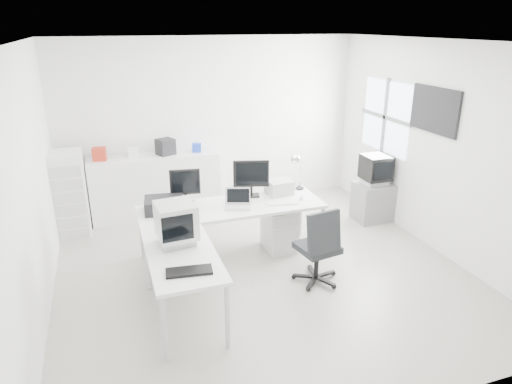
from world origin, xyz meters
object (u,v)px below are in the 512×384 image
object	(u,v)px
lcd_monitor_small	(185,186)
office_chair	(317,244)
laptop	(237,200)
tv_cabinet	(373,202)
main_desk	(232,232)
crt_tv	(376,170)
crt_monitor	(176,226)
side_desk	(184,285)
lcd_monitor_large	(251,179)
laser_printer	(279,187)
inkjet_printer	(164,205)
sideboard	(156,186)
filing_cabinet	(71,195)
drawer_pedestal	(280,228)

from	to	relation	value
lcd_monitor_small	office_chair	size ratio (longest dim) A/B	0.49
laptop	tv_cabinet	size ratio (longest dim) A/B	0.55
main_desk	tv_cabinet	bearing A→B (deg)	11.10
crt_tv	laptop	bearing A→B (deg)	-166.42
crt_monitor	laptop	bearing A→B (deg)	34.98
side_desk	lcd_monitor_large	bearing A→B (deg)	48.37
main_desk	laser_printer	world-z (taller)	laser_printer
inkjet_printer	laptop	world-z (taller)	laptop
sideboard	laser_printer	bearing A→B (deg)	-45.80
main_desk	tv_cabinet	size ratio (longest dim) A/B	3.93
side_desk	lcd_monitor_large	world-z (taller)	lcd_monitor_large
filing_cabinet	drawer_pedestal	bearing A→B (deg)	-26.79
tv_cabinet	filing_cabinet	bearing A→B (deg)	168.14
drawer_pedestal	tv_cabinet	xyz separation A→B (m)	(1.77, 0.43, 0.01)
side_desk	laptop	size ratio (longest dim) A/B	4.15
lcd_monitor_small	crt_tv	xyz separation A→B (m)	(3.02, 0.23, -0.16)
inkjet_printer	office_chair	xyz separation A→B (m)	(1.65, -1.02, -0.33)
lcd_monitor_large	main_desk	bearing A→B (deg)	-129.58
laptop	tv_cabinet	xyz separation A→B (m)	(2.42, 0.58, -0.55)
tv_cabinet	sideboard	world-z (taller)	sideboard
crt_tv	laser_printer	bearing A→B (deg)	-171.26
side_desk	filing_cabinet	world-z (taller)	filing_cabinet
inkjet_printer	crt_monitor	bearing A→B (deg)	-82.50
lcd_monitor_small	sideboard	xyz separation A→B (m)	(-0.22, 1.53, -0.49)
laser_printer	office_chair	bearing A→B (deg)	-93.21
side_desk	laptop	bearing A→B (deg)	48.01
main_desk	side_desk	bearing A→B (deg)	-127.69
laser_printer	crt_tv	distance (m)	1.74
inkjet_printer	laser_printer	size ratio (longest dim) A/B	1.43
laser_printer	crt_tv	bearing A→B (deg)	2.93
main_desk	lcd_monitor_small	size ratio (longest dim) A/B	4.89
drawer_pedestal	sideboard	xyz separation A→B (m)	(-1.47, 1.73, 0.21)
lcd_monitor_large	filing_cabinet	world-z (taller)	filing_cabinet
main_desk	lcd_monitor_large	distance (m)	0.76
lcd_monitor_large	filing_cabinet	distance (m)	2.68
crt_monitor	crt_tv	distance (m)	3.58
main_desk	lcd_monitor_large	world-z (taller)	lcd_monitor_large
laptop	tv_cabinet	distance (m)	2.55
side_desk	tv_cabinet	bearing A→B (deg)	25.52
lcd_monitor_small	side_desk	bearing A→B (deg)	-93.87
laptop	crt_monitor	bearing A→B (deg)	-121.18
lcd_monitor_small	crt_monitor	world-z (taller)	lcd_monitor_small
laser_printer	side_desk	bearing A→B (deg)	-146.29
tv_cabinet	crt_tv	distance (m)	0.53
side_desk	sideboard	bearing A→B (deg)	88.44
inkjet_printer	filing_cabinet	world-z (taller)	filing_cabinet
crt_monitor	laser_printer	bearing A→B (deg)	28.95
office_chair	laser_printer	bearing A→B (deg)	83.31
laptop	lcd_monitor_large	bearing A→B (deg)	68.42
lcd_monitor_small	laptop	size ratio (longest dim) A/B	1.46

